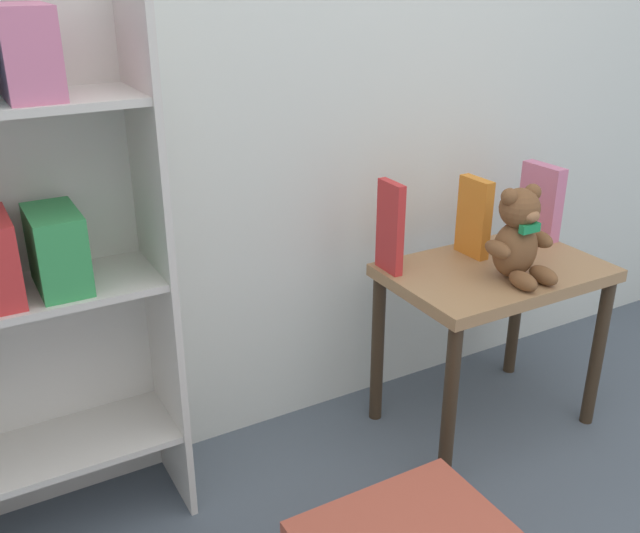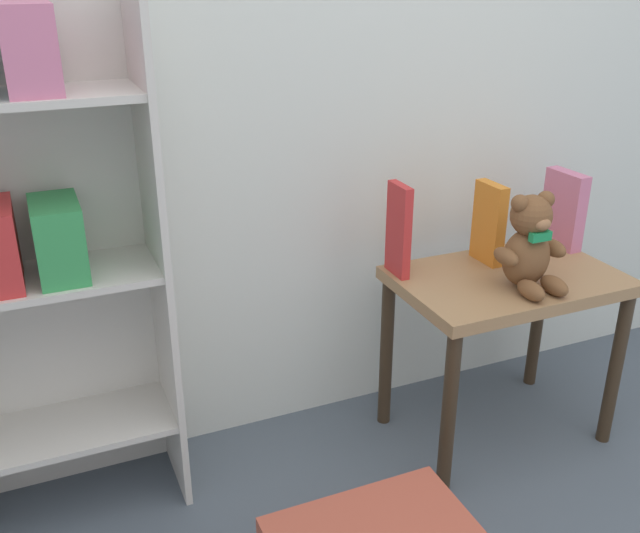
# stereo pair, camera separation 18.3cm
# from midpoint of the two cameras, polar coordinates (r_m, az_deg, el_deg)

# --- Properties ---
(wall_back) EXTENTS (4.80, 0.06, 2.50)m
(wall_back) POSITION_cam_midpoint_polar(r_m,az_deg,el_deg) (2.08, -0.41, 20.24)
(wall_back) COLOR silver
(wall_back) RESTS_ON ground_plane
(bookshelf_side) EXTENTS (0.61, 0.27, 1.33)m
(bookshelf_side) POSITION_cam_midpoint_polar(r_m,az_deg,el_deg) (1.77, -25.57, 0.98)
(bookshelf_side) COLOR beige
(bookshelf_side) RESTS_ON ground_plane
(display_table) EXTENTS (0.64, 0.41, 0.53)m
(display_table) POSITION_cam_midpoint_polar(r_m,az_deg,el_deg) (2.16, 11.35, -2.17)
(display_table) COLOR #9E754C
(display_table) RESTS_ON ground_plane
(teddy_bear) EXTENTS (0.20, 0.19, 0.27)m
(teddy_bear) POSITION_cam_midpoint_polar(r_m,az_deg,el_deg) (2.02, 13.16, 2.24)
(teddy_bear) COLOR brown
(teddy_bear) RESTS_ON display_table
(book_standing_red) EXTENTS (0.03, 0.11, 0.27)m
(book_standing_red) POSITION_cam_midpoint_polar(r_m,az_deg,el_deg) (2.02, 3.06, 3.10)
(book_standing_red) COLOR red
(book_standing_red) RESTS_ON display_table
(book_standing_orange) EXTENTS (0.04, 0.12, 0.24)m
(book_standing_orange) POSITION_cam_midpoint_polar(r_m,az_deg,el_deg) (2.16, 9.87, 3.86)
(book_standing_orange) COLOR orange
(book_standing_orange) RESTS_ON display_table
(book_standing_pink) EXTENTS (0.05, 0.15, 0.24)m
(book_standing_pink) POSITION_cam_midpoint_polar(r_m,az_deg,el_deg) (2.36, 15.14, 5.02)
(book_standing_pink) COLOR #D17093
(book_standing_pink) RESTS_ON display_table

